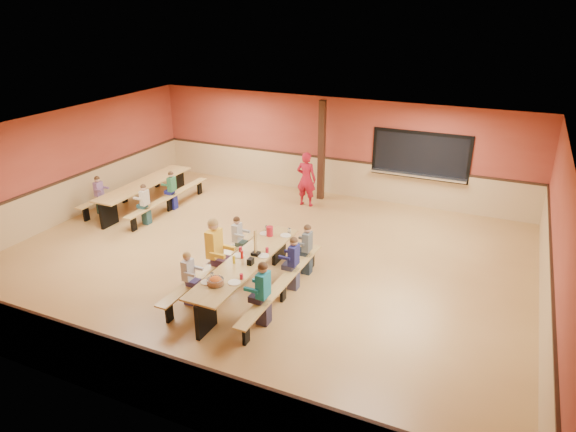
% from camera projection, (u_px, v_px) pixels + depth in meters
% --- Properties ---
extents(ground, '(12.00, 12.00, 0.00)m').
position_uv_depth(ground, '(261.00, 260.00, 12.04)').
color(ground, olive).
rests_on(ground, ground).
extents(room_envelope, '(12.04, 10.04, 3.02)m').
position_uv_depth(room_envelope, '(260.00, 233.00, 11.77)').
color(room_envelope, '#973B2B').
rests_on(room_envelope, ground).
extents(kitchen_pass_through, '(2.78, 0.28, 1.38)m').
position_uv_depth(kitchen_pass_through, '(420.00, 157.00, 14.63)').
color(kitchen_pass_through, black).
rests_on(kitchen_pass_through, ground).
extents(structural_post, '(0.18, 0.18, 3.00)m').
position_uv_depth(structural_post, '(322.00, 151.00, 15.23)').
color(structural_post, black).
rests_on(structural_post, ground).
extents(cafeteria_table_main, '(1.91, 3.70, 0.74)m').
position_uv_depth(cafeteria_table_main, '(247.00, 269.00, 10.52)').
color(cafeteria_table_main, '#A88242').
rests_on(cafeteria_table_main, ground).
extents(cafeteria_table_second, '(1.91, 3.70, 0.74)m').
position_uv_depth(cafeteria_table_second, '(145.00, 190.00, 14.98)').
color(cafeteria_table_second, '#A88242').
rests_on(cafeteria_table_second, ground).
extents(seated_child_white_left, '(0.33, 0.27, 1.13)m').
position_uv_depth(seated_child_white_left, '(189.00, 278.00, 10.09)').
color(seated_child_white_left, silver).
rests_on(seated_child_white_left, ground).
extents(seated_adult_yellow, '(0.48, 0.40, 1.45)m').
position_uv_depth(seated_adult_yellow, '(215.00, 251.00, 10.85)').
color(seated_adult_yellow, yellow).
rests_on(seated_adult_yellow, ground).
extents(seated_child_grey_left, '(0.33, 0.27, 1.13)m').
position_uv_depth(seated_child_grey_left, '(237.00, 240.00, 11.72)').
color(seated_child_grey_left, '#B6B6B6').
rests_on(seated_child_grey_left, ground).
extents(seated_child_teal_right, '(0.39, 0.32, 1.26)m').
position_uv_depth(seated_child_teal_right, '(263.00, 294.00, 9.44)').
color(seated_child_teal_right, teal).
rests_on(seated_child_teal_right, ground).
extents(seated_child_navy_right, '(0.35, 0.29, 1.17)m').
position_uv_depth(seated_child_navy_right, '(294.00, 264.00, 10.62)').
color(seated_child_navy_right, navy).
rests_on(seated_child_navy_right, ground).
extents(seated_child_char_right, '(0.34, 0.28, 1.15)m').
position_uv_depth(seated_child_char_right, '(307.00, 250.00, 11.24)').
color(seated_child_char_right, '#4E5558').
rests_on(seated_child_char_right, ground).
extents(seated_child_purple_sec, '(0.32, 0.26, 1.10)m').
position_uv_depth(seated_child_purple_sec, '(99.00, 195.00, 14.46)').
color(seated_child_purple_sec, slate).
rests_on(seated_child_purple_sec, ground).
extents(seated_child_green_sec, '(0.33, 0.27, 1.12)m').
position_uv_depth(seated_child_green_sec, '(172.00, 191.00, 14.80)').
color(seated_child_green_sec, '#2A6843').
rests_on(seated_child_green_sec, ground).
extents(seated_child_tan_sec, '(0.32, 0.26, 1.12)m').
position_uv_depth(seated_child_tan_sec, '(145.00, 205.00, 13.79)').
color(seated_child_tan_sec, '#BDB198').
rests_on(seated_child_tan_sec, ground).
extents(standing_woman, '(0.59, 0.39, 1.62)m').
position_uv_depth(standing_woman, '(306.00, 179.00, 14.97)').
color(standing_woman, '#A31225').
rests_on(standing_woman, ground).
extents(punch_pitcher, '(0.16, 0.16, 0.22)m').
position_uv_depth(punch_pitcher, '(270.00, 231.00, 11.48)').
color(punch_pitcher, '#AD1727').
rests_on(punch_pitcher, cafeteria_table_main).
extents(chip_bowl, '(0.32, 0.32, 0.15)m').
position_uv_depth(chip_bowl, '(215.00, 281.00, 9.50)').
color(chip_bowl, orange).
rests_on(chip_bowl, cafeteria_table_main).
extents(napkin_dispenser, '(0.10, 0.14, 0.13)m').
position_uv_depth(napkin_dispenser, '(251.00, 261.00, 10.24)').
color(napkin_dispenser, black).
rests_on(napkin_dispenser, cafeteria_table_main).
extents(condiment_mustard, '(0.06, 0.06, 0.17)m').
position_uv_depth(condiment_mustard, '(234.00, 259.00, 10.28)').
color(condiment_mustard, yellow).
rests_on(condiment_mustard, cafeteria_table_main).
extents(condiment_ketchup, '(0.06, 0.06, 0.17)m').
position_uv_depth(condiment_ketchup, '(242.00, 255.00, 10.47)').
color(condiment_ketchup, '#B2140F').
rests_on(condiment_ketchup, cafeteria_table_main).
extents(table_paddle, '(0.16, 0.16, 0.56)m').
position_uv_depth(table_paddle, '(256.00, 249.00, 10.60)').
color(table_paddle, black).
rests_on(table_paddle, cafeteria_table_main).
extents(place_settings, '(0.65, 3.30, 0.11)m').
position_uv_depth(place_settings, '(246.00, 258.00, 10.42)').
color(place_settings, beige).
rests_on(place_settings, cafeteria_table_main).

